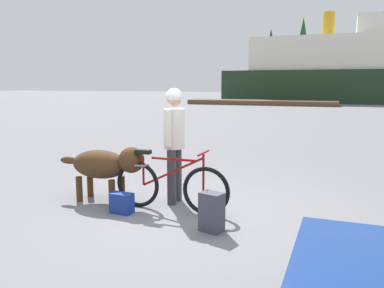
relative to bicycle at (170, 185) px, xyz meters
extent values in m
plane|color=slate|center=(0.28, -0.11, -0.38)|extent=(160.00, 160.00, 0.00)
torus|color=black|center=(0.56, 0.00, -0.03)|extent=(0.70, 0.06, 0.70)
torus|color=black|center=(-0.53, 0.00, -0.03)|extent=(0.70, 0.06, 0.70)
cube|color=maroon|center=(0.07, 0.00, 0.39)|extent=(0.69, 0.03, 0.03)
cube|color=maroon|center=(0.05, 0.00, 0.20)|extent=(0.94, 0.03, 0.49)
cylinder|color=maroon|center=(-0.43, 0.00, 0.18)|extent=(0.03, 0.03, 0.42)
cylinder|color=maroon|center=(0.52, 0.00, 0.23)|extent=(0.03, 0.03, 0.52)
cube|color=black|center=(-0.43, 0.00, 0.47)|extent=(0.24, 0.10, 0.06)
cylinder|color=maroon|center=(0.52, 0.00, 0.51)|extent=(0.03, 0.44, 0.03)
cube|color=slate|center=(-0.55, 0.00, 0.27)|extent=(0.36, 0.14, 0.02)
cylinder|color=#333338|center=(-0.10, 0.52, 0.05)|extent=(0.14, 0.14, 0.86)
cylinder|color=#333338|center=(-0.10, 0.30, 0.05)|extent=(0.14, 0.14, 0.86)
cylinder|color=silver|center=(-0.10, 0.41, 0.78)|extent=(0.32, 0.32, 0.61)
cylinder|color=silver|center=(-0.10, 0.63, 0.81)|extent=(0.09, 0.09, 0.53)
cylinder|color=silver|center=(-0.10, 0.19, 0.81)|extent=(0.09, 0.09, 0.53)
sphere|color=tan|center=(-0.10, 0.41, 1.24)|extent=(0.23, 0.23, 0.23)
sphere|color=white|center=(-0.10, 0.41, 1.27)|extent=(0.25, 0.25, 0.25)
ellipsoid|color=#472D19|center=(-1.23, 0.07, 0.21)|extent=(0.93, 0.53, 0.45)
sphere|color=#472D19|center=(-0.66, 0.07, 0.32)|extent=(0.40, 0.40, 0.40)
ellipsoid|color=#472D19|center=(-1.82, 0.07, 0.23)|extent=(0.32, 0.12, 0.12)
cylinder|color=#472D19|center=(-0.93, 0.22, -0.18)|extent=(0.10, 0.10, 0.39)
cylinder|color=#472D19|center=(-0.93, -0.07, -0.18)|extent=(0.10, 0.10, 0.39)
cylinder|color=#472D19|center=(-1.53, 0.22, -0.18)|extent=(0.10, 0.10, 0.39)
cylinder|color=#472D19|center=(-1.53, -0.07, -0.18)|extent=(0.10, 0.10, 0.39)
cube|color=#3F3F4C|center=(0.82, -0.56, -0.13)|extent=(0.33, 0.27, 0.50)
cube|color=navy|center=(-0.60, -0.35, -0.23)|extent=(0.33, 0.19, 0.29)
cube|color=brown|center=(-4.50, 29.67, -0.18)|extent=(12.81, 2.74, 0.40)
cube|color=#1E331E|center=(3.54, 36.89, 1.17)|extent=(25.59, 7.15, 3.10)
cube|color=silver|center=(3.54, 36.89, 4.32)|extent=(20.47, 6.01, 3.20)
cylinder|color=#BF8C19|center=(0.47, 36.89, 7.12)|extent=(1.10, 1.10, 2.40)
ellipsoid|color=navy|center=(0.99, 37.46, 0.07)|extent=(7.00, 1.96, 0.90)
cylinder|color=#B2B2B7|center=(0.99, 37.46, 3.99)|extent=(0.14, 0.14, 6.94)
cylinder|color=#B2B2B7|center=(-0.06, 37.46, 1.72)|extent=(3.15, 0.10, 0.10)
cylinder|color=#4C331E|center=(-8.71, 57.48, 0.98)|extent=(0.37, 0.37, 2.73)
cone|color=#19471E|center=(-8.71, 57.48, 6.05)|extent=(2.92, 2.92, 7.41)
cylinder|color=#4C331E|center=(-3.99, 57.80, 1.23)|extent=(0.44, 0.44, 3.22)
cone|color=#1E4C28|center=(-3.99, 57.80, 7.03)|extent=(3.12, 3.12, 8.38)
cylinder|color=#4C331E|center=(-8.91, 60.36, 0.71)|extent=(0.45, 0.45, 2.17)
cone|color=#1E4C28|center=(-8.91, 60.36, 5.00)|extent=(4.07, 4.07, 6.41)
camera|label=1|loc=(2.30, -5.12, 1.46)|focal=37.19mm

